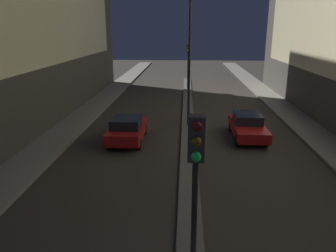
{
  "coord_description": "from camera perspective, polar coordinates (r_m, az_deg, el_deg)",
  "views": [
    {
      "loc": [
        -0.22,
        -2.95,
        6.47
      ],
      "look_at": [
        -1.29,
        16.87,
        0.5
      ],
      "focal_mm": 35.0,
      "sensor_mm": 36.0,
      "label": 1
    }
  ],
  "objects": [
    {
      "name": "traffic_light_mid",
      "position": [
        35.26,
        3.51,
        12.08
      ],
      "size": [
        0.32,
        0.42,
        4.76
      ],
      "color": "black",
      "rests_on": "median_strip"
    },
    {
      "name": "median_strip",
      "position": [
        24.29,
        3.5,
        1.43
      ],
      "size": [
        0.85,
        38.97,
        0.14
      ],
      "color": "#56544F",
      "rests_on": "ground"
    },
    {
      "name": "car_left_lane",
      "position": [
        19.33,
        -7.13,
        -0.54
      ],
      "size": [
        1.91,
        4.16,
        1.53
      ],
      "color": "maroon",
      "rests_on": "ground"
    },
    {
      "name": "street_lamp",
      "position": [
        21.44,
        3.84,
        16.81
      ],
      "size": [
        0.5,
        0.5,
        9.78
      ],
      "color": "black",
      "rests_on": "median_strip"
    },
    {
      "name": "car_right_lane",
      "position": [
        20.47,
        13.72,
        -0.0
      ],
      "size": [
        1.84,
        4.36,
        1.46
      ],
      "color": "maroon",
      "rests_on": "ground"
    },
    {
      "name": "traffic_light_near",
      "position": [
        6.53,
        4.76,
        -9.13
      ],
      "size": [
        0.32,
        0.42,
        4.76
      ],
      "color": "black",
      "rests_on": "median_strip"
    }
  ]
}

